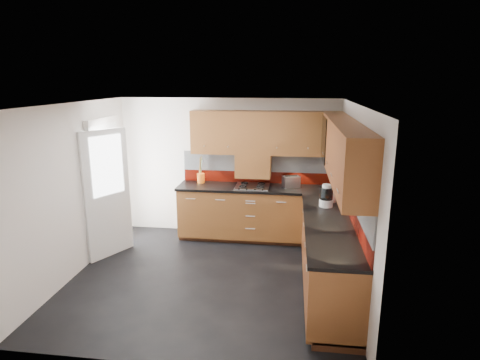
# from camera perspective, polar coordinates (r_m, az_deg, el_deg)

# --- Properties ---
(room) EXTENTS (4.00, 3.80, 2.64)m
(room) POSITION_cam_1_polar(r_m,az_deg,el_deg) (5.28, -4.70, 0.88)
(room) COLOR black
(base_cabinets) EXTENTS (2.70, 3.20, 0.95)m
(base_cabinets) POSITION_cam_1_polar(r_m,az_deg,el_deg) (6.17, 6.75, -7.53)
(base_cabinets) COLOR #603115
(base_cabinets) RESTS_ON room
(countertop) EXTENTS (2.72, 3.22, 0.04)m
(countertop) POSITION_cam_1_polar(r_m,az_deg,el_deg) (5.99, 6.76, -3.29)
(countertop) COLOR black
(countertop) RESTS_ON base_cabinets
(backsplash) EXTENTS (2.70, 3.20, 0.54)m
(backsplash) POSITION_cam_1_polar(r_m,az_deg,el_deg) (6.13, 8.95, -0.15)
(backsplash) COLOR maroon
(backsplash) RESTS_ON countertop
(upper_cabinets) EXTENTS (2.50, 3.20, 0.72)m
(upper_cabinets) POSITION_cam_1_polar(r_m,az_deg,el_deg) (5.86, 8.75, 5.48)
(upper_cabinets) COLOR #603115
(upper_cabinets) RESTS_ON room
(extractor_hood) EXTENTS (0.60, 0.33, 0.40)m
(extractor_hood) POSITION_cam_1_polar(r_m,az_deg,el_deg) (6.83, 1.91, 2.09)
(extractor_hood) COLOR #603115
(extractor_hood) RESTS_ON room
(glass_cabinet) EXTENTS (0.32, 0.80, 0.66)m
(glass_cabinet) POSITION_cam_1_polar(r_m,az_deg,el_deg) (6.17, 13.20, 5.95)
(glass_cabinet) COLOR black
(glass_cabinet) RESTS_ON room
(back_door) EXTENTS (0.42, 1.19, 2.04)m
(back_door) POSITION_cam_1_polar(r_m,az_deg,el_deg) (6.66, -18.39, -1.15)
(back_door) COLOR white
(back_door) RESTS_ON room
(gas_hob) EXTENTS (0.56, 0.50, 0.04)m
(gas_hob) POSITION_cam_1_polar(r_m,az_deg,el_deg) (6.75, 1.75, -0.90)
(gas_hob) COLOR silver
(gas_hob) RESTS_ON countertop
(utensil_pot) EXTENTS (0.13, 0.13, 0.47)m
(utensil_pot) POSITION_cam_1_polar(r_m,az_deg,el_deg) (7.05, -5.59, 0.43)
(utensil_pot) COLOR #CF5D13
(utensil_pot) RESTS_ON countertop
(toaster) EXTENTS (0.32, 0.26, 0.20)m
(toaster) POSITION_cam_1_polar(r_m,az_deg,el_deg) (6.78, 7.28, -0.24)
(toaster) COLOR silver
(toaster) RESTS_ON countertop
(food_processor) EXTENTS (0.19, 0.19, 0.32)m
(food_processor) POSITION_cam_1_polar(r_m,az_deg,el_deg) (5.82, 12.17, -2.31)
(food_processor) COLOR white
(food_processor) RESTS_ON countertop
(paper_towel) EXTENTS (0.15, 0.15, 0.26)m
(paper_towel) POSITION_cam_1_polar(r_m,az_deg,el_deg) (6.06, 12.94, -1.90)
(paper_towel) COLOR white
(paper_towel) RESTS_ON countertop
(orange_cloth) EXTENTS (0.16, 0.15, 0.01)m
(orange_cloth) POSITION_cam_1_polar(r_m,az_deg,el_deg) (6.37, 11.98, -2.20)
(orange_cloth) COLOR #E35319
(orange_cloth) RESTS_ON countertop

